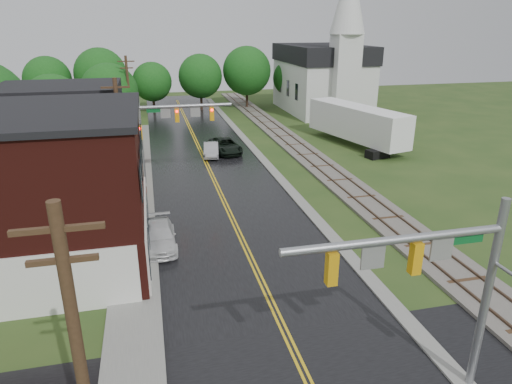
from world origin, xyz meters
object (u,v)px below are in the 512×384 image
object	(u,v)px
brick_building	(0,194)
traffic_signal_far	(168,122)
tree_left_c	(55,106)
utility_pole_b	(121,143)
utility_pole_a	(82,377)
pickup_white	(160,236)
suv_dark	(225,146)
utility_pole_c	(129,96)
church	(325,71)
semi_trailer	(357,123)
sedan_silver	(211,150)
tree_left_e	(111,93)
traffic_signal_near	(435,270)

from	to	relation	value
brick_building	traffic_signal_far	distance (m)	15.03
tree_left_c	utility_pole_b	bearing A→B (deg)	-68.51
utility_pole_a	pickup_white	distance (m)	16.26
brick_building	suv_dark	bearing A→B (deg)	53.47
traffic_signal_far	utility_pole_c	xyz separation A→B (m)	(-3.33, 17.00, -0.25)
tree_left_c	utility_pole_c	bearing A→B (deg)	30.20
church	pickup_white	world-z (taller)	church
semi_trailer	traffic_signal_far	bearing A→B (deg)	-158.48
traffic_signal_far	sedan_silver	xyz separation A→B (m)	(4.27, 7.12, -4.31)
tree_left_c	pickup_white	world-z (taller)	tree_left_c
utility_pole_b	tree_left_e	world-z (taller)	utility_pole_b
tree_left_c	sedan_silver	size ratio (longest dim) A/B	1.90
utility_pole_c	tree_left_e	xyz separation A→B (m)	(-2.05, 1.90, 0.09)
sedan_silver	semi_trailer	bearing A→B (deg)	10.57
utility_pole_a	tree_left_c	world-z (taller)	utility_pole_a
utility_pole_a	pickup_white	xyz separation A→B (m)	(2.00, 15.61, -4.07)
utility_pole_a	semi_trailer	distance (m)	41.91
tree_left_c	sedan_silver	world-z (taller)	tree_left_c
utility_pole_c	semi_trailer	distance (m)	25.05
traffic_signal_near	utility_pole_c	distance (m)	43.24
pickup_white	semi_trailer	size ratio (longest dim) A/B	0.33
traffic_signal_near	suv_dark	bearing A→B (deg)	91.89
traffic_signal_near	tree_left_c	size ratio (longest dim) A/B	0.96
utility_pole_a	pickup_white	size ratio (longest dim) A/B	2.02
traffic_signal_near	suv_dark	xyz separation A→B (m)	(-1.09, 33.07, -4.25)
tree_left_c	tree_left_e	distance (m)	7.82
semi_trailer	traffic_signal_near	bearing A→B (deg)	-111.49
church	traffic_signal_far	size ratio (longest dim) A/B	2.72
traffic_signal_near	suv_dark	world-z (taller)	traffic_signal_near
tree_left_e	semi_trailer	distance (m)	27.67
utility_pole_c	pickup_white	size ratio (longest dim) A/B	2.02
church	pickup_white	bearing A→B (deg)	-123.04
utility_pole_b	utility_pole_c	world-z (taller)	same
brick_building	church	world-z (taller)	church
utility_pole_a	church	bearing A→B (deg)	63.49
church	utility_pole_c	xyz separation A→B (m)	(-26.80, -9.74, -1.11)
utility_pole_b	tree_left_c	distance (m)	19.24
pickup_white	semi_trailer	world-z (taller)	semi_trailer
tree_left_c	sedan_silver	bearing A→B (deg)	-21.54
brick_building	utility_pole_b	size ratio (longest dim) A/B	1.59
traffic_signal_near	suv_dark	size ratio (longest dim) A/B	1.42
traffic_signal_far	utility_pole_a	xyz separation A→B (m)	(-3.33, -27.00, -0.25)
brick_building	suv_dark	size ratio (longest dim) A/B	2.76
semi_trailer	utility_pole_c	bearing A→B (deg)	158.44
traffic_signal_near	tree_left_e	bearing A→B (deg)	105.68
utility_pole_c	sedan_silver	bearing A→B (deg)	-52.44
brick_building	pickup_white	xyz separation A→B (m)	(7.68, 0.61, -3.50)
traffic_signal_far	semi_trailer	distance (m)	21.51
sedan_silver	utility_pole_c	bearing A→B (deg)	135.51
church	utility_pole_b	world-z (taller)	church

